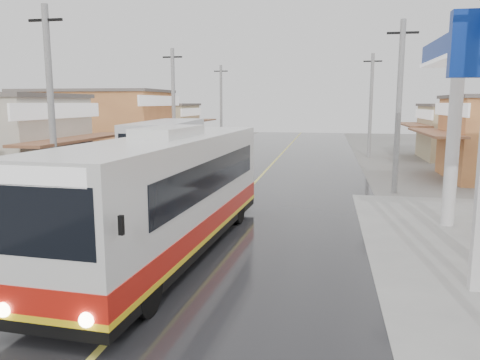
{
  "coord_description": "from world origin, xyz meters",
  "views": [
    {
      "loc": [
        3.8,
        -7.98,
        4.27
      ],
      "look_at": [
        0.74,
        8.3,
        1.52
      ],
      "focal_mm": 35.0,
      "sensor_mm": 36.0,
      "label": 1
    }
  ],
  "objects_px": {
    "coach_bus": "(172,193)",
    "cyclist": "(84,202)",
    "tricycle_near": "(91,172)",
    "second_bus": "(168,148)",
    "tyre_stack": "(44,215)"
  },
  "relations": [
    {
      "from": "tricycle_near",
      "to": "tyre_stack",
      "type": "xyz_separation_m",
      "value": [
        0.82,
        -5.08,
        -0.83
      ]
    },
    {
      "from": "cyclist",
      "to": "tyre_stack",
      "type": "relative_size",
      "value": 2.42
    },
    {
      "from": "second_bus",
      "to": "cyclist",
      "type": "xyz_separation_m",
      "value": [
        0.32,
        -9.98,
        -1.0
      ]
    },
    {
      "from": "tricycle_near",
      "to": "tyre_stack",
      "type": "distance_m",
      "value": 5.21
    },
    {
      "from": "tyre_stack",
      "to": "second_bus",
      "type": "bearing_deg",
      "value": 82.94
    },
    {
      "from": "second_bus",
      "to": "tricycle_near",
      "type": "height_order",
      "value": "second_bus"
    },
    {
      "from": "coach_bus",
      "to": "cyclist",
      "type": "height_order",
      "value": "coach_bus"
    },
    {
      "from": "coach_bus",
      "to": "tyre_stack",
      "type": "distance_m",
      "value": 6.48
    },
    {
      "from": "cyclist",
      "to": "tyre_stack",
      "type": "bearing_deg",
      "value": 163.89
    },
    {
      "from": "second_bus",
      "to": "tricycle_near",
      "type": "distance_m",
      "value": 5.43
    },
    {
      "from": "coach_bus",
      "to": "tricycle_near",
      "type": "bearing_deg",
      "value": 133.98
    },
    {
      "from": "tyre_stack",
      "to": "tricycle_near",
      "type": "bearing_deg",
      "value": 99.22
    },
    {
      "from": "cyclist",
      "to": "tricycle_near",
      "type": "relative_size",
      "value": 0.83
    },
    {
      "from": "cyclist",
      "to": "tricycle_near",
      "type": "distance_m",
      "value": 5.56
    },
    {
      "from": "coach_bus",
      "to": "tricycle_near",
      "type": "distance_m",
      "value": 10.1
    }
  ]
}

